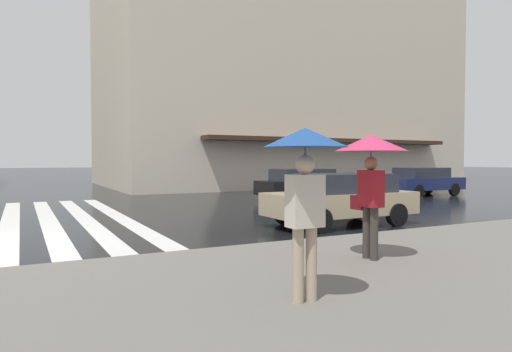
# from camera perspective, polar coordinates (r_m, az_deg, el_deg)

# --- Properties ---
(ground_plane) EXTENTS (220.00, 220.00, 0.00)m
(ground_plane) POSITION_cam_1_polar(r_m,az_deg,el_deg) (10.97, -29.37, -7.57)
(ground_plane) COLOR black
(zebra_crossing) EXTENTS (13.00, 6.50, 0.01)m
(zebra_crossing) POSITION_cam_1_polar(r_m,az_deg,el_deg) (14.93, -28.53, -5.06)
(zebra_crossing) COLOR silver
(zebra_crossing) RESTS_ON ground_plane
(haussmann_block_corner) EXTENTS (15.34, 25.02, 24.81)m
(haussmann_block_corner) POSITION_cam_1_polar(r_m,az_deg,el_deg) (36.56, 2.45, 18.45)
(haussmann_block_corner) COLOR beige
(haussmann_block_corner) RESTS_ON ground_plane
(car_champagne) EXTENTS (1.85, 4.10, 1.41)m
(car_champagne) POSITION_cam_1_polar(r_m,az_deg,el_deg) (12.54, 10.71, -2.70)
(car_champagne) COLOR tan
(car_champagne) RESTS_ON ground_plane
(car_black) EXTENTS (1.85, 4.10, 1.41)m
(car_black) POSITION_cam_1_polar(r_m,az_deg,el_deg) (19.61, 6.07, -1.01)
(car_black) COLOR black
(car_black) RESTS_ON ground_plane
(car_navy) EXTENTS (1.85, 4.10, 1.41)m
(car_navy) POSITION_cam_1_polar(r_m,az_deg,el_deg) (24.29, 20.23, -0.54)
(car_navy) COLOR navy
(car_navy) RESTS_ON ground_plane
(pedestrian_with_floral_umbrella) EXTENTS (1.18, 1.18, 2.04)m
(pedestrian_with_floral_umbrella) POSITION_cam_1_polar(r_m,az_deg,el_deg) (7.63, 14.22, 2.48)
(pedestrian_with_floral_umbrella) COLOR maroon
(pedestrian_with_floral_umbrella) RESTS_ON sidewalk_pavement
(pedestrian_approaching_kerb) EXTENTS (0.97, 0.97, 1.99)m
(pedestrian_approaching_kerb) POSITION_cam_1_polar(r_m,az_deg,el_deg) (5.17, 6.19, 1.67)
(pedestrian_approaching_kerb) COLOR beige
(pedestrian_approaching_kerb) RESTS_ON sidewalk_pavement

